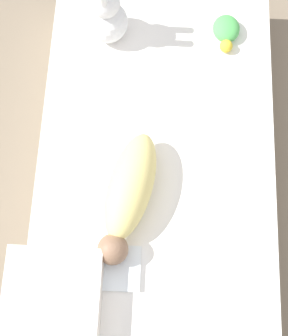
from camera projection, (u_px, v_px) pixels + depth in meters
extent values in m
plane|color=#7A6B56|center=(155.00, 171.00, 2.04)|extent=(12.00, 12.00, 0.00)
cube|color=white|center=(156.00, 162.00, 1.93)|extent=(1.59, 0.92, 0.23)
cube|color=white|center=(115.00, 268.00, 1.68)|extent=(0.16, 0.19, 0.02)
ellipsoid|color=#EFDB7F|center=(131.00, 186.00, 1.70)|extent=(0.44, 0.24, 0.16)
sphere|color=#89664C|center=(113.00, 249.00, 1.64)|extent=(0.11, 0.11, 0.11)
cube|color=white|center=(53.00, 299.00, 1.60)|extent=(0.34, 0.33, 0.11)
sphere|color=white|center=(107.00, 22.00, 1.89)|extent=(0.17, 0.17, 0.17)
sphere|color=white|center=(105.00, 3.00, 1.78)|extent=(0.12, 0.12, 0.12)
ellipsoid|color=#51B756|center=(226.00, 29.00, 1.95)|extent=(0.13, 0.11, 0.06)
sphere|color=yellow|center=(226.00, 46.00, 1.93)|extent=(0.05, 0.05, 0.05)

